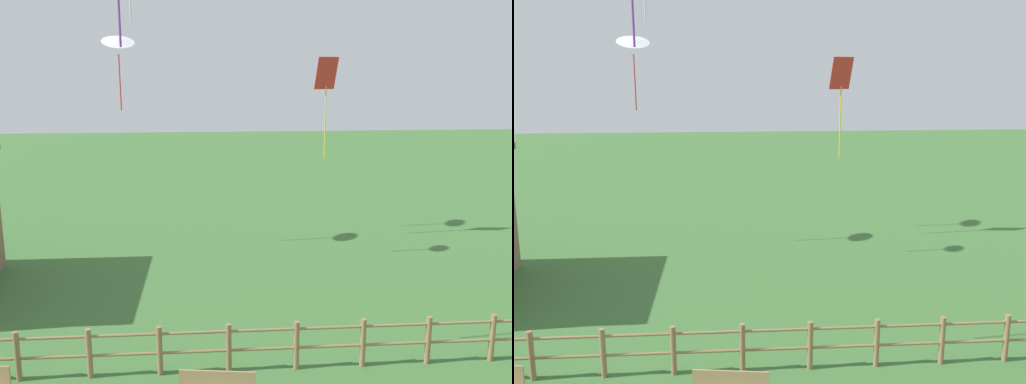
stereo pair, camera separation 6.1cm
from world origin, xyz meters
The scene contains 3 objects.
wooden_fence centered at (0.00, 6.63, 0.69)m, with size 21.73×0.14×1.24m.
kite_red_diamond centered at (3.64, 17.48, 6.60)m, with size 1.03×0.68×4.19m.
kite_white_delta centered at (-4.60, 16.62, 8.22)m, with size 1.52×1.47×2.92m.
Camera 2 is at (-1.15, -6.08, 7.28)m, focal length 40.00 mm.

